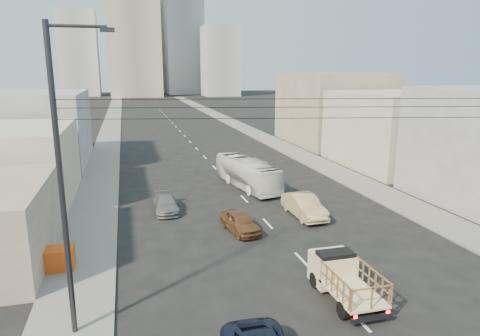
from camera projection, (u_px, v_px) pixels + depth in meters
name	position (u px, v px, depth m)	size (l,w,h in m)	color
sidewalk_left	(111.00, 127.00, 79.21)	(3.50, 180.00, 0.12)	slate
sidewalk_right	(234.00, 123.00, 85.14)	(3.50, 180.00, 0.12)	slate
lane_dashes	(187.00, 139.00, 66.18)	(0.15, 104.00, 0.01)	silver
flatbed_pickup	(344.00, 276.00, 19.66)	(1.95, 4.41, 1.90)	beige
city_bus	(247.00, 173.00, 38.38)	(2.22, 9.48, 2.64)	silver
sedan_brown	(240.00, 222.00, 27.86)	(1.57, 3.89, 1.33)	brown
sedan_tan	(304.00, 206.00, 30.76)	(1.68, 4.82, 1.59)	tan
sedan_grey	(166.00, 204.00, 31.87)	(1.66, 4.09, 1.19)	slate
streetlamp_left	(63.00, 178.00, 15.73)	(2.36, 0.25, 12.00)	#2D2D33
overhead_wires	(380.00, 108.00, 15.69)	(23.01, 5.02, 0.72)	black
crate_stack	(56.00, 259.00, 22.36)	(1.80, 1.20, 1.14)	#D44C13
bldg_right_mid	(397.00, 130.00, 46.67)	(11.00, 14.00, 8.00)	#B4AD91
bldg_right_far	(333.00, 108.00, 61.64)	(12.00, 16.00, 10.00)	gray
bldg_left_far	(28.00, 129.00, 47.19)	(12.00, 16.00, 8.00)	gray
high_rise_tower	(133.00, 19.00, 168.68)	(20.00, 20.00, 60.00)	gray
midrise_ne	(184.00, 48.00, 190.58)	(16.00, 16.00, 40.00)	#989CA0
midrise_nw	(79.00, 54.00, 175.44)	(15.00, 15.00, 34.00)	#989CA0
midrise_back	(154.00, 45.00, 201.23)	(18.00, 18.00, 44.00)	gray
midrise_east	(220.00, 61.00, 176.11)	(14.00, 14.00, 28.00)	#989CA0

